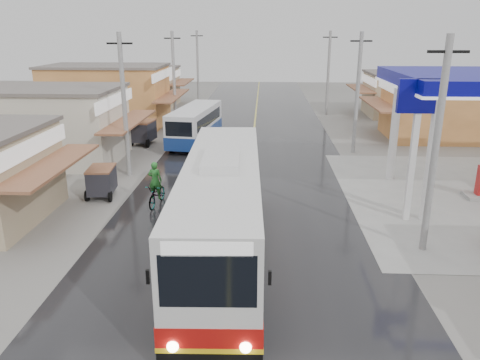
{
  "coord_description": "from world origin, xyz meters",
  "views": [
    {
      "loc": [
        0.77,
        -16.73,
        8.13
      ],
      "look_at": [
        -0.18,
        2.09,
        2.03
      ],
      "focal_mm": 35.0,
      "sensor_mm": 36.0,
      "label": 1
    }
  ],
  "objects_px": {
    "tricycle_near": "(101,180)",
    "tricycle_far": "(143,131)",
    "cyclist": "(157,191)",
    "coach_bus": "(222,209)",
    "second_bus": "(195,124)"
  },
  "relations": [
    {
      "from": "tricycle_near",
      "to": "tricycle_far",
      "type": "bearing_deg",
      "value": 87.47
    },
    {
      "from": "coach_bus",
      "to": "tricycle_near",
      "type": "relative_size",
      "value": 6.35
    },
    {
      "from": "cyclist",
      "to": "second_bus",
      "type": "bearing_deg",
      "value": 96.73
    },
    {
      "from": "coach_bus",
      "to": "tricycle_far",
      "type": "distance_m",
      "value": 19.06
    },
    {
      "from": "cyclist",
      "to": "tricycle_near",
      "type": "xyz_separation_m",
      "value": [
        -3.05,
        1.09,
        0.14
      ]
    },
    {
      "from": "second_bus",
      "to": "tricycle_near",
      "type": "relative_size",
      "value": 4.11
    },
    {
      "from": "tricycle_near",
      "to": "tricycle_far",
      "type": "relative_size",
      "value": 0.82
    },
    {
      "from": "coach_bus",
      "to": "second_bus",
      "type": "distance_m",
      "value": 18.39
    },
    {
      "from": "cyclist",
      "to": "tricycle_far",
      "type": "bearing_deg",
      "value": 113.76
    },
    {
      "from": "cyclist",
      "to": "tricycle_far",
      "type": "distance_m",
      "value": 12.98
    },
    {
      "from": "coach_bus",
      "to": "cyclist",
      "type": "relative_size",
      "value": 5.69
    },
    {
      "from": "cyclist",
      "to": "tricycle_far",
      "type": "xyz_separation_m",
      "value": [
        -3.75,
        12.43,
        0.27
      ]
    },
    {
      "from": "second_bus",
      "to": "cyclist",
      "type": "height_order",
      "value": "second_bus"
    },
    {
      "from": "tricycle_far",
      "to": "cyclist",
      "type": "bearing_deg",
      "value": -66.74
    },
    {
      "from": "tricycle_far",
      "to": "coach_bus",
      "type": "bearing_deg",
      "value": -60.76
    }
  ]
}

